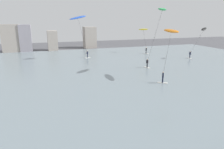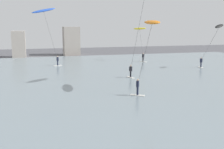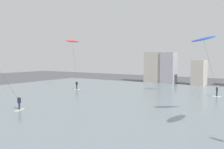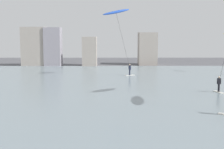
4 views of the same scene
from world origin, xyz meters
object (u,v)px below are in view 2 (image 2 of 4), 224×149
at_px(kitesurfer_yellow, 140,33).
at_px(kitesurfer_blue, 44,14).
at_px(kitesurfer_green, 143,2).
at_px(kitesurfer_black, 216,32).
at_px(kitesurfer_orange, 151,26).

bearing_deg(kitesurfer_yellow, kitesurfer_blue, -168.84).
relative_size(kitesurfer_green, kitesurfer_black, 1.47).
relative_size(kitesurfer_blue, kitesurfer_orange, 1.31).
relative_size(kitesurfer_yellow, kitesurfer_black, 0.90).
bearing_deg(kitesurfer_green, kitesurfer_orange, -100.52).
height_order(kitesurfer_blue, kitesurfer_orange, kitesurfer_blue).
relative_size(kitesurfer_yellow, kitesurfer_blue, 0.66).
xyz_separation_m(kitesurfer_orange, kitesurfer_black, (15.88, 11.40, -0.94)).
xyz_separation_m(kitesurfer_green, kitesurfer_black, (15.11, 7.26, -3.63)).
height_order(kitesurfer_green, kitesurfer_black, kitesurfer_green).
xyz_separation_m(kitesurfer_green, kitesurfer_orange, (-0.77, -4.15, -2.69)).
distance_m(kitesurfer_yellow, kitesurfer_orange, 24.44).
height_order(kitesurfer_green, kitesurfer_orange, kitesurfer_green).
distance_m(kitesurfer_blue, kitesurfer_orange, 22.03).
xyz_separation_m(kitesurfer_blue, kitesurfer_green, (10.49, -15.54, 0.91)).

